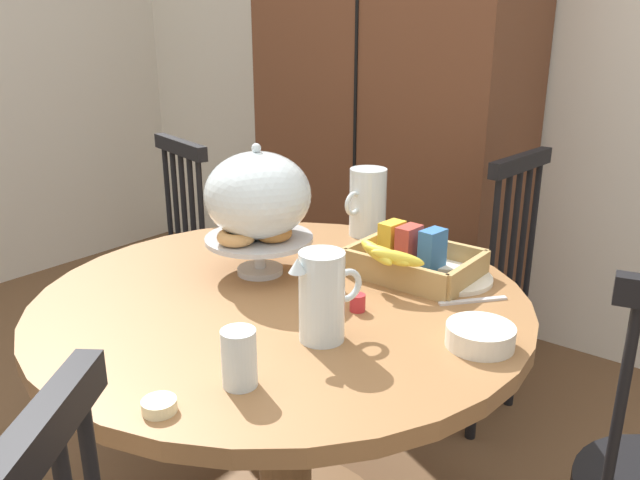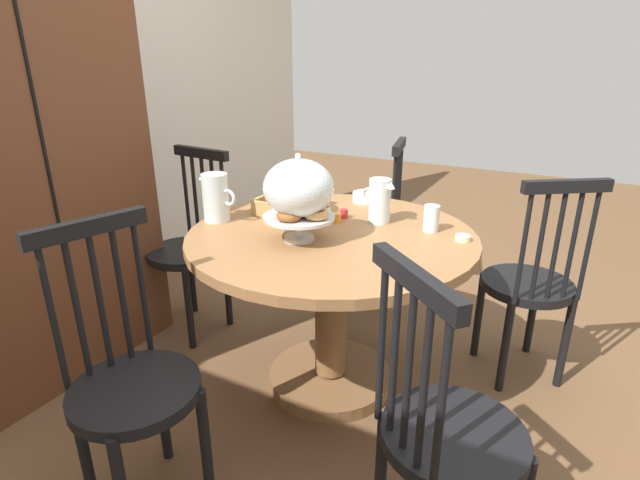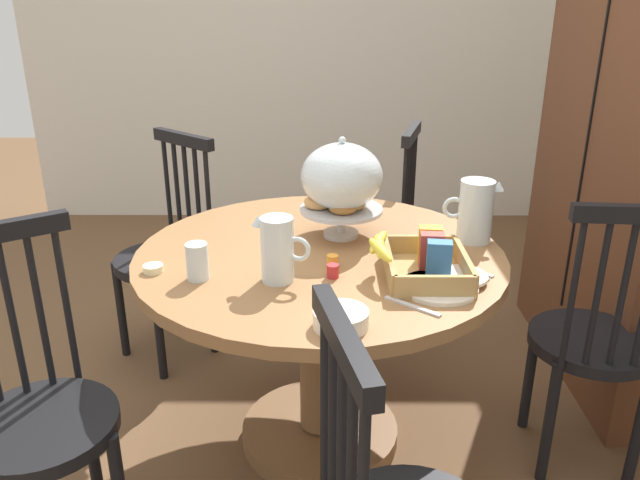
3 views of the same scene
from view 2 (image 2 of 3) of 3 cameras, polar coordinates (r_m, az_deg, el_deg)
The scene contains 23 objects.
ground_plane at distance 2.27m, azimuth 5.18°, elevation -18.26°, with size 10.00×10.00×0.00m, color brown.
wall_back at distance 2.98m, azimuth -29.53°, elevation 15.79°, with size 4.80×0.06×2.60m, color silver.
wooden_armoire at distance 2.51m, azimuth -32.55°, elevation 7.37°, with size 1.18×0.60×1.96m.
dining_table at distance 2.10m, azimuth 1.30°, elevation -4.64°, with size 1.19×1.19×0.74m.
windsor_chair_near_window at distance 1.48m, azimuth 14.40°, elevation -21.32°, with size 0.47×0.47×0.97m.
windsor_chair_by_cabinet at distance 2.40m, azimuth 23.14°, elevation -5.01°, with size 0.46×0.46×0.97m.
windsor_chair_facing_door at distance 2.94m, azimuth 6.01°, elevation 1.30°, with size 0.42×0.41×0.97m.
windsor_chair_far_side at distance 2.69m, azimuth -14.84°, elevation -1.21°, with size 0.40×0.40×0.97m.
windsor_chair_host_seat at distance 1.71m, azimuth -20.99°, elevation -15.63°, with size 0.42×0.42×0.97m.
pastry_stand_with_dome at distance 1.88m, azimuth -2.49°, elevation 5.63°, with size 0.28×0.28×0.34m.
orange_juice_pitcher at distance 2.14m, azimuth 6.88°, elevation 4.32°, with size 0.09×0.17×0.19m.
milk_pitcher at distance 2.19m, azimuth -11.97°, elevation 4.60°, with size 0.11×0.20×0.21m.
cereal_basket at distance 2.30m, azimuth -3.36°, elevation 4.50°, with size 0.32×0.30×0.12m.
china_plate_large at distance 2.40m, azimuth -2.81°, elevation 4.28°, with size 0.22×0.22×0.01m, color white.
china_plate_small at distance 2.40m, azimuth -4.96°, elevation 4.45°, with size 0.15×0.15×0.01m, color white.
cereal_bowl at distance 2.46m, azimuth 5.42°, elevation 5.00°, with size 0.14×0.14×0.04m, color white.
drinking_glass at distance 2.07m, azimuth 12.78°, elevation 2.46°, with size 0.06×0.06×0.11m, color silver.
butter_dish at distance 2.01m, azimuth 16.22°, elevation 0.23°, with size 0.06×0.06×0.02m, color beige.
jam_jar_strawberry at distance 2.20m, azimuth 2.78°, elevation 3.07°, with size 0.04×0.04×0.04m, color #B7282D.
jam_jar_apricot at distance 2.14m, azimuth 1.97°, elevation 2.57°, with size 0.04×0.04×0.04m, color orange.
table_knife at distance 2.36m, azimuth -6.01°, elevation 3.83°, with size 0.17×0.01×0.01m, color silver.
dinner_fork at distance 2.35m, azimuth -6.71°, elevation 3.74°, with size 0.17×0.01×0.01m, color silver.
soup_spoon at distance 2.45m, azimuth 0.29°, elevation 4.57°, with size 0.17×0.01×0.01m, color silver.
Camera 2 is at (-1.64, -0.66, 1.43)m, focal length 27.61 mm.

